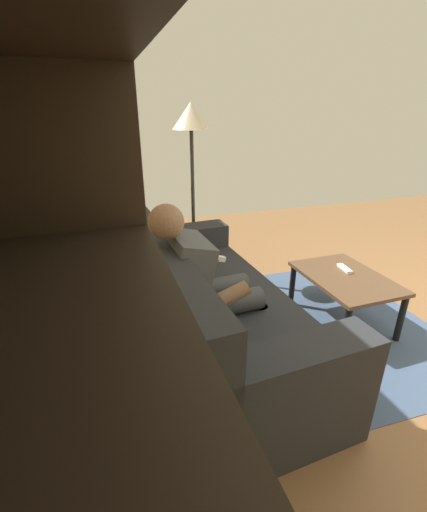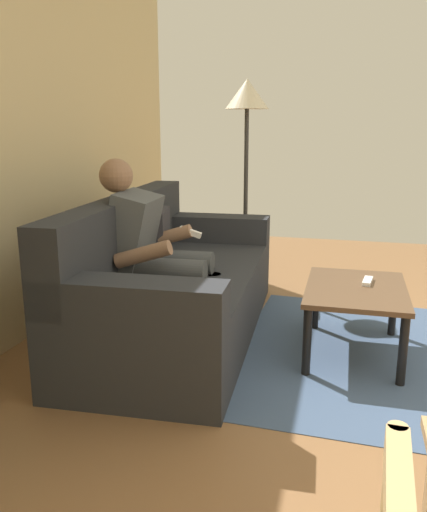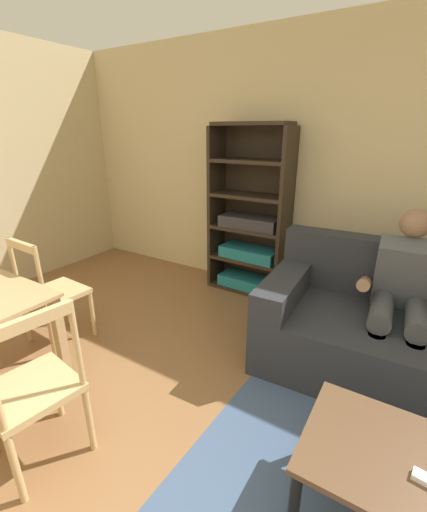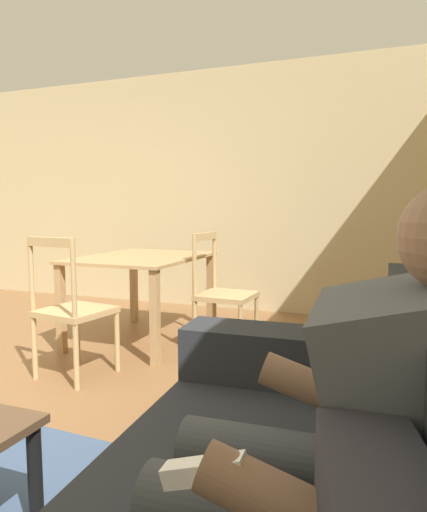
{
  "view_description": "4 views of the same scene",
  "coord_description": "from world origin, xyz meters",
  "px_view_note": "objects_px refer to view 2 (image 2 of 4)",
  "views": [
    {
      "loc": [
        -1.16,
        2.85,
        1.67
      ],
      "look_at": [
        0.87,
        2.16,
        0.75
      ],
      "focal_mm": 23.84,
      "sensor_mm": 36.0,
      "label": 1
    },
    {
      "loc": [
        -2.37,
        1.1,
        1.39
      ],
      "look_at": [
        -0.44,
        1.59,
        0.9
      ],
      "focal_mm": 37.44,
      "sensor_mm": 36.0,
      "label": 2
    },
    {
      "loc": [
        0.69,
        -0.24,
        1.71
      ],
      "look_at": [
        -0.44,
        1.59,
        0.9
      ],
      "focal_mm": 23.61,
      "sensor_mm": 36.0,
      "label": 3
    },
    {
      "loc": [
        1.65,
        2.39,
        1.14
      ],
      "look_at": [
        -0.44,
        1.59,
        0.9
      ],
      "focal_mm": 32.18,
      "sensor_mm": 36.0,
      "label": 4
    }
  ],
  "objects_px": {
    "couch": "(171,287)",
    "coffee_table": "(356,297)",
    "tv_remote": "(367,281)",
    "person_lounging": "(153,250)",
    "floor_lamp": "(247,113)"
  },
  "relations": [
    {
      "from": "couch",
      "to": "coffee_table",
      "type": "relative_size",
      "value": 2.68
    },
    {
      "from": "tv_remote",
      "to": "person_lounging",
      "type": "bearing_deg",
      "value": 17.85
    },
    {
      "from": "couch",
      "to": "tv_remote",
      "type": "bearing_deg",
      "value": -86.47
    },
    {
      "from": "tv_remote",
      "to": "floor_lamp",
      "type": "distance_m",
      "value": 1.85
    },
    {
      "from": "couch",
      "to": "floor_lamp",
      "type": "bearing_deg",
      "value": -12.09
    },
    {
      "from": "tv_remote",
      "to": "couch",
      "type": "bearing_deg",
      "value": 11.09
    },
    {
      "from": "couch",
      "to": "tv_remote",
      "type": "relative_size",
      "value": 12.92
    },
    {
      "from": "couch",
      "to": "person_lounging",
      "type": "bearing_deg",
      "value": 161.54
    },
    {
      "from": "floor_lamp",
      "to": "coffee_table",
      "type": "bearing_deg",
      "value": -143.64
    },
    {
      "from": "couch",
      "to": "tv_remote",
      "type": "height_order",
      "value": "couch"
    },
    {
      "from": "tv_remote",
      "to": "floor_lamp",
      "type": "bearing_deg",
      "value": -41.7
    },
    {
      "from": "coffee_table",
      "to": "floor_lamp",
      "type": "relative_size",
      "value": 0.47
    },
    {
      "from": "person_lounging",
      "to": "tv_remote",
      "type": "xyz_separation_m",
      "value": [
        0.24,
        -1.32,
        -0.18
      ]
    },
    {
      "from": "couch",
      "to": "floor_lamp",
      "type": "height_order",
      "value": "floor_lamp"
    },
    {
      "from": "couch",
      "to": "tv_remote",
      "type": "distance_m",
      "value": 1.27
    }
  ]
}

